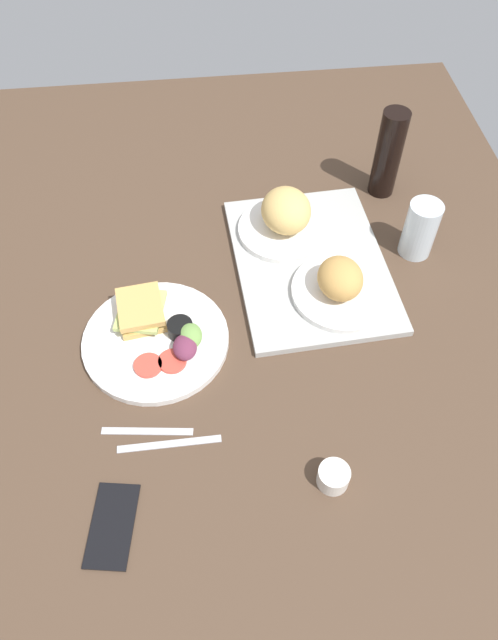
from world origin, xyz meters
TOP-DOWN VIEW (x-y plane):
  - ground_plane at (0.00, 0.00)cm, footprint 190.00×150.00cm
  - serving_tray at (-14.67, 18.84)cm, footprint 46.75×35.43cm
  - bread_plate_near at (-25.21, 14.33)cm, footprint 20.72×20.72cm
  - bread_plate_far at (-4.64, 23.31)cm, footprint 21.84×21.84cm
  - plate_with_salad at (2.01, -15.84)cm, footprint 29.86×29.86cm
  - drinking_glass at (-16.82, 43.46)cm, footprint 7.36×7.36cm
  - soda_bottle at (-38.23, 40.87)cm, footprint 6.40×6.40cm
  - espresso_cup at (35.85, 13.90)cm, footprint 5.60×5.60cm
  - fork at (22.66, -18.25)cm, footprint 3.50×17.04cm
  - knife at (25.66, -14.25)cm, footprint 1.56×19.01cm
  - cell_phone at (39.39, -24.21)cm, footprint 15.40×9.49cm

SIDE VIEW (x-z plane):
  - ground_plane at x=0.00cm, z-range -3.00..0.00cm
  - fork at x=22.66cm, z-range 0.00..0.50cm
  - knife at x=25.66cm, z-range 0.00..0.50cm
  - cell_phone at x=39.39cm, z-range 0.00..0.80cm
  - serving_tray at x=-14.67cm, z-range 0.00..1.60cm
  - plate_with_salad at x=2.01cm, z-range -1.05..4.35cm
  - espresso_cup at x=35.85cm, z-range 0.00..4.00cm
  - bread_plate_far at x=-4.64cm, z-range 0.26..9.18cm
  - bread_plate_near at x=-25.21cm, z-range 0.69..11.06cm
  - drinking_glass at x=-16.82cm, z-range 0.00..13.70cm
  - soda_bottle at x=-38.23cm, z-range 0.00..22.31cm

